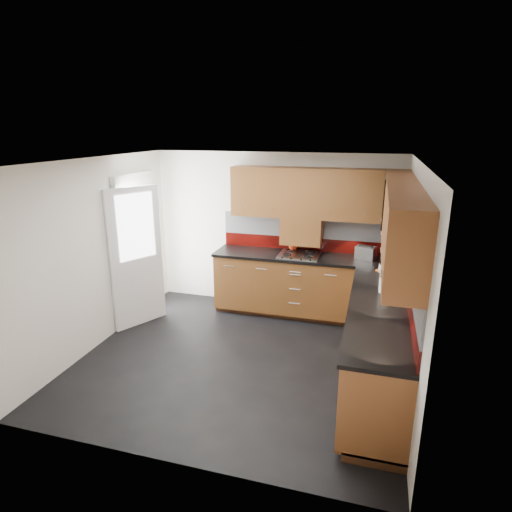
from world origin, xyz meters
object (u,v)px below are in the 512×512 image
(gas_hob, at_px, (299,255))
(utensil_pot, at_px, (293,245))
(food_processor, at_px, (387,261))
(toaster, at_px, (366,253))

(gas_hob, height_order, utensil_pot, utensil_pot)
(gas_hob, xyz_separation_m, food_processor, (1.22, -0.42, 0.13))
(toaster, bearing_deg, utensil_pot, 172.78)
(toaster, xyz_separation_m, food_processor, (0.28, -0.52, 0.05))
(utensil_pot, height_order, toaster, utensil_pot)
(toaster, relative_size, food_processor, 0.96)
(gas_hob, xyz_separation_m, utensil_pot, (-0.14, 0.23, 0.08))
(utensil_pot, distance_m, food_processor, 1.51)
(gas_hob, bearing_deg, toaster, 5.70)
(utensil_pot, relative_size, toaster, 1.40)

